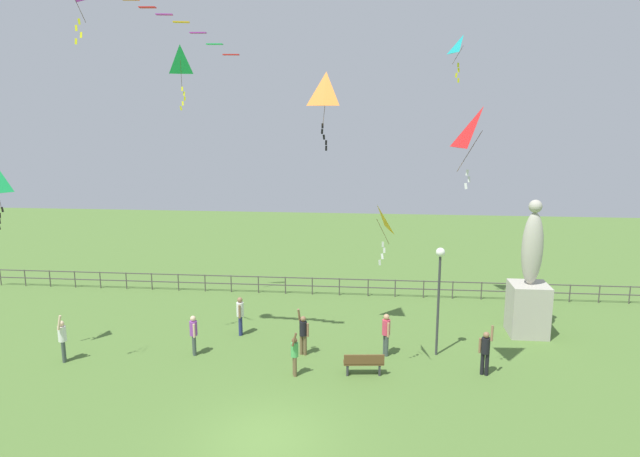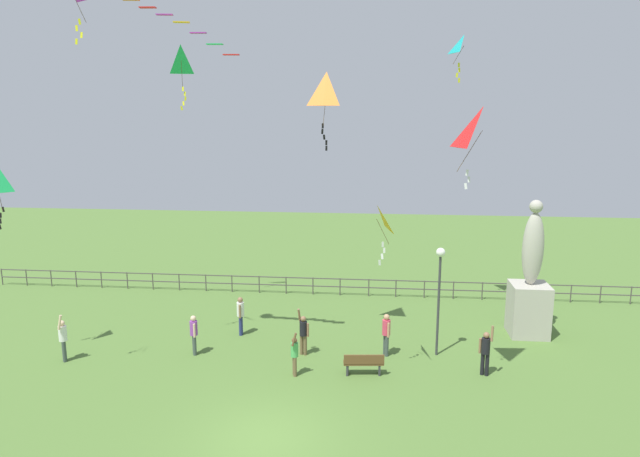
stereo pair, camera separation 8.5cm
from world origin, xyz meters
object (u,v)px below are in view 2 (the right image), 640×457
at_px(person_6, 303,332).
at_px(kite_5, 464,47).
at_px(lamppost, 440,278).
at_px(park_bench, 364,363).
at_px(person_0, 63,337).
at_px(person_5, 386,332).
at_px(person_4, 241,313).
at_px(kite_3, 181,63).
at_px(person_2, 194,332).
at_px(statue_monument, 530,292).
at_px(kite_2, 327,94).
at_px(person_3, 294,353).
at_px(person_1, 486,350).
at_px(kite_1, 377,220).
at_px(kite_6, 482,132).

relative_size(person_6, kite_5, 0.96).
relative_size(lamppost, park_bench, 2.90).
xyz_separation_m(person_0, person_5, (12.63, 1.80, 0.01)).
relative_size(person_4, person_5, 0.99).
height_order(park_bench, kite_3, kite_3).
height_order(person_0, person_2, person_0).
bearing_deg(person_6, statue_monument, 18.10).
relative_size(statue_monument, person_2, 3.64).
bearing_deg(kite_2, kite_5, 32.60).
distance_m(person_5, person_6, 3.33).
bearing_deg(person_3, person_1, 5.93).
height_order(kite_1, kite_3, kite_3).
distance_m(kite_3, kite_6, 14.54).
distance_m(person_4, kite_6, 12.94).
relative_size(person_1, person_4, 1.15).
xyz_separation_m(kite_5, kite_6, (-0.38, -7.76, -3.46)).
bearing_deg(person_4, kite_2, -3.90).
height_order(person_0, kite_2, kite_2).
bearing_deg(person_6, person_1, -9.55).
relative_size(statue_monument, person_6, 3.13).
relative_size(statue_monument, person_5, 3.45).
height_order(lamppost, person_5, lamppost).
xyz_separation_m(person_4, kite_2, (3.80, -0.26, 9.39)).
height_order(person_2, person_6, person_6).
relative_size(lamppost, person_3, 2.54).
xyz_separation_m(lamppost, person_4, (-8.39, 1.33, -2.24)).
xyz_separation_m(park_bench, person_0, (-11.78, 0.06, 0.53)).
xyz_separation_m(park_bench, person_1, (4.49, 0.43, 0.54)).
relative_size(statue_monument, kite_5, 3.01).
relative_size(person_3, person_6, 0.91).
relative_size(statue_monument, person_3, 3.43).
height_order(person_0, person_4, person_0).
height_order(lamppost, person_2, lamppost).
bearing_deg(person_2, kite_3, 108.97).
xyz_separation_m(statue_monument, person_5, (-6.25, -2.87, -0.96)).
height_order(person_1, kite_6, kite_6).
distance_m(lamppost, person_0, 14.99).
distance_m(person_2, kite_2, 10.94).
xyz_separation_m(person_0, person_4, (6.29, 3.39, 0.00)).
distance_m(person_1, kite_2, 11.57).
height_order(park_bench, person_1, person_1).
distance_m(person_3, person_6, 1.91).
bearing_deg(person_5, person_6, -175.61).
distance_m(kite_3, kite_5, 12.72).
xyz_separation_m(person_3, kite_5, (6.62, 7.17, 11.60)).
xyz_separation_m(person_6, kite_6, (6.16, -2.50, 8.05)).
height_order(park_bench, person_5, person_5).
height_order(person_1, person_2, person_1).
height_order(person_1, kite_2, kite_2).
height_order(statue_monument, person_0, statue_monument).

